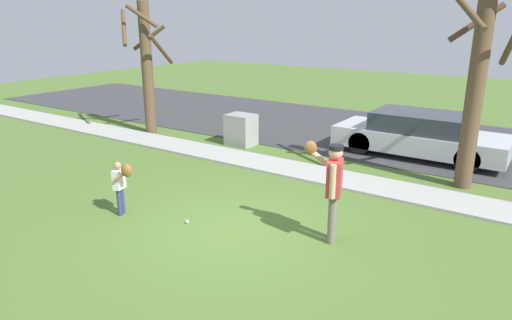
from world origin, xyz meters
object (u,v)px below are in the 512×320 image
at_px(baseball, 187,222).
at_px(parked_sedan_silver, 420,135).
at_px(person_child, 121,181).
at_px(street_tree_near, 478,71).
at_px(utility_cabinet, 241,130).
at_px(street_tree_far, 147,64).
at_px(person_adult, 332,182).

bearing_deg(baseball, parked_sedan_silver, 71.46).
bearing_deg(person_child, street_tree_near, 28.31).
bearing_deg(utility_cabinet, person_child, -77.82).
distance_m(person_child, baseball, 1.52).
relative_size(baseball, utility_cabinet, 0.08).
height_order(baseball, street_tree_near, street_tree_near).
bearing_deg(utility_cabinet, street_tree_far, -172.63).
bearing_deg(baseball, utility_cabinet, 115.74).
xyz_separation_m(utility_cabinet, street_tree_near, (6.40, -0.11, 2.18)).
relative_size(person_adult, street_tree_near, 0.35).
xyz_separation_m(street_tree_far, parked_sedan_silver, (8.33, 2.30, -1.68)).
relative_size(utility_cabinet, parked_sedan_silver, 0.21).
bearing_deg(person_child, parked_sedan_silver, 45.65).
bearing_deg(street_tree_far, street_tree_near, 1.98).
relative_size(person_child, baseball, 15.26).
xyz_separation_m(baseball, street_tree_far, (-5.97, 4.73, 2.26)).
height_order(utility_cabinet, parked_sedan_silver, parked_sedan_silver).
bearing_deg(street_tree_near, parked_sedan_silver, 128.41).
bearing_deg(person_child, utility_cabinet, 83.88).
bearing_deg(person_adult, person_child, 0.72).
height_order(person_child, street_tree_far, street_tree_far).
bearing_deg(parked_sedan_silver, person_child, -116.05).
distance_m(baseball, street_tree_near, 6.92).
distance_m(baseball, utility_cabinet, 5.76).
height_order(person_child, parked_sedan_silver, parked_sedan_silver).
bearing_deg(parked_sedan_silver, utility_cabinet, -159.14).
relative_size(person_adult, baseball, 23.44).
xyz_separation_m(person_adult, parked_sedan_silver, (-0.17, 6.14, -0.46)).
height_order(person_adult, baseball, person_adult).
bearing_deg(street_tree_near, street_tree_far, -178.02).
height_order(person_adult, parked_sedan_silver, person_adult).
bearing_deg(person_adult, street_tree_far, -42.59).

